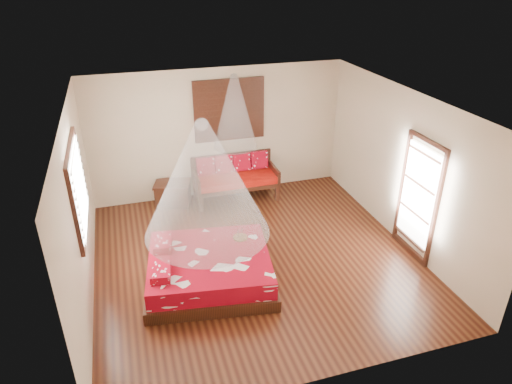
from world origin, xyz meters
TOP-DOWN VIEW (x-y plane):
  - room at (0.00, 0.00)m, footprint 5.54×5.54m
  - bed at (-0.92, -0.40)m, footprint 2.27×2.11m
  - daybed at (0.24, 2.38)m, footprint 1.81×0.80m
  - storage_chest at (-1.12, 2.45)m, footprint 0.86×0.73m
  - shutter_panel at (0.24, 2.72)m, footprint 1.52×0.06m
  - window_left at (-2.71, 0.20)m, footprint 0.10×1.74m
  - glazed_door at (2.72, -0.60)m, footprint 0.08×1.02m
  - wine_tray at (-0.29, -0.04)m, footprint 0.25×0.25m
  - mosquito_net_main at (-0.91, -0.40)m, footprint 1.93×1.93m
  - mosquito_net_daybed at (0.24, 2.25)m, footprint 0.90×0.90m

SIDE VIEW (x-z plane):
  - bed at x=-0.92m, z-range -0.07..0.57m
  - storage_chest at x=-1.12m, z-range 0.00..0.51m
  - daybed at x=0.24m, z-range 0.05..1.00m
  - wine_tray at x=-0.29m, z-range 0.45..0.65m
  - glazed_door at x=2.72m, z-range -0.01..2.15m
  - room at x=0.00m, z-range -0.02..2.82m
  - window_left at x=-2.71m, z-range 1.03..2.37m
  - mosquito_net_main at x=-0.91m, z-range 0.95..2.75m
  - shutter_panel at x=0.24m, z-range 1.24..2.56m
  - mosquito_net_daybed at x=0.24m, z-range 1.25..2.75m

